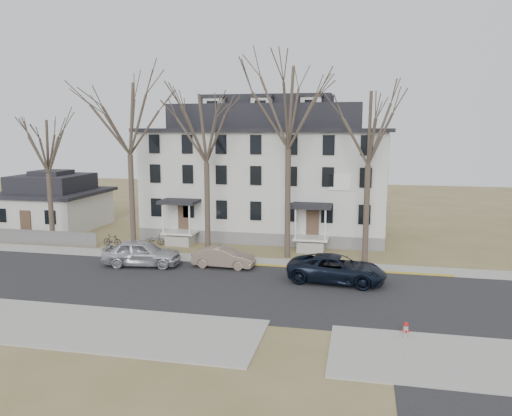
% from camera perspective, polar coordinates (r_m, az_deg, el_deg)
% --- Properties ---
extents(ground, '(120.00, 120.00, 0.00)m').
position_cam_1_polar(ground, '(27.39, -1.60, -10.63)').
color(ground, olive).
rests_on(ground, ground).
extents(main_road, '(120.00, 10.00, 0.04)m').
position_cam_1_polar(main_road, '(29.23, -0.67, -9.34)').
color(main_road, '#27272A').
rests_on(main_road, ground).
extents(far_sidewalk, '(120.00, 2.00, 0.08)m').
position_cam_1_polar(far_sidewalk, '(34.86, 1.51, -6.29)').
color(far_sidewalk, '#A09F97').
rests_on(far_sidewalk, ground).
extents(near_sidewalk_right, '(14.00, 5.00, 0.08)m').
position_cam_1_polar(near_sidewalk_right, '(22.86, 26.88, -15.80)').
color(near_sidewalk_right, '#A09F97').
rests_on(near_sidewalk_right, ground).
extents(near_sidewalk_left, '(20.00, 5.00, 0.08)m').
position_cam_1_polar(near_sidewalk_left, '(26.20, -22.07, -12.26)').
color(near_sidewalk_left, '#A09F97').
rests_on(near_sidewalk_left, ground).
extents(yellow_curb, '(14.00, 0.25, 0.06)m').
position_cam_1_polar(yellow_curb, '(33.48, 9.73, -7.07)').
color(yellow_curb, gold).
rests_on(yellow_curb, ground).
extents(boarding_house, '(20.80, 12.36, 12.05)m').
position_cam_1_polar(boarding_house, '(43.93, 1.34, 4.05)').
color(boarding_house, slate).
rests_on(boarding_house, ground).
extents(small_house, '(8.70, 8.70, 5.00)m').
position_cam_1_polar(small_house, '(50.24, -22.15, 0.42)').
color(small_house, silver).
rests_on(small_house, ground).
extents(fence, '(14.00, 0.06, 1.20)m').
position_cam_1_polar(fence, '(44.88, -25.55, -3.70)').
color(fence, gray).
rests_on(fence, ground).
extents(tree_far_left, '(8.40, 8.40, 13.72)m').
position_cam_1_polar(tree_far_left, '(38.84, -14.36, 10.44)').
color(tree_far_left, '#473B31').
rests_on(tree_far_left, ground).
extents(tree_mid_left, '(7.80, 7.80, 12.74)m').
position_cam_1_polar(tree_mid_left, '(36.58, -5.74, 9.61)').
color(tree_mid_left, '#473B31').
rests_on(tree_mid_left, ground).
extents(tree_center, '(9.00, 9.00, 14.70)m').
position_cam_1_polar(tree_center, '(35.27, 3.76, 12.07)').
color(tree_center, '#473B31').
rests_on(tree_center, ground).
extents(tree_mid_right, '(7.80, 7.80, 12.74)m').
position_cam_1_polar(tree_mid_right, '(34.86, 12.84, 9.46)').
color(tree_mid_right, '#473B31').
rests_on(tree_mid_right, ground).
extents(tree_bungalow, '(6.60, 6.60, 10.78)m').
position_cam_1_polar(tree_bungalow, '(42.39, -22.82, 6.87)').
color(tree_bungalow, '#473B31').
rests_on(tree_bungalow, ground).
extents(car_silver, '(5.44, 2.73, 1.78)m').
position_cam_1_polar(car_silver, '(34.70, -12.91, -5.07)').
color(car_silver, '#B6B6BC').
rests_on(car_silver, ground).
extents(car_tan, '(4.22, 1.57, 1.38)m').
position_cam_1_polar(car_tan, '(33.60, -3.74, -5.68)').
color(car_tan, '#826E5D').
rests_on(car_tan, ground).
extents(car_navy, '(6.11, 3.26, 1.63)m').
position_cam_1_polar(car_navy, '(30.73, 9.20, -6.94)').
color(car_navy, black).
rests_on(car_navy, ground).
extents(bicycle_left, '(1.62, 0.88, 0.81)m').
position_cam_1_polar(bicycle_left, '(40.68, -11.55, -3.64)').
color(bicycle_left, black).
rests_on(bicycle_left, ground).
extents(bicycle_right, '(1.49, 0.46, 0.89)m').
position_cam_1_polar(bicycle_right, '(41.21, -16.12, -3.60)').
color(bicycle_right, black).
rests_on(bicycle_right, ground).
extents(fire_hydrant, '(0.33, 0.31, 0.79)m').
position_cam_1_polar(fire_hydrant, '(23.68, 16.74, -13.25)').
color(fire_hydrant, '#B7B7BA').
rests_on(fire_hydrant, ground).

